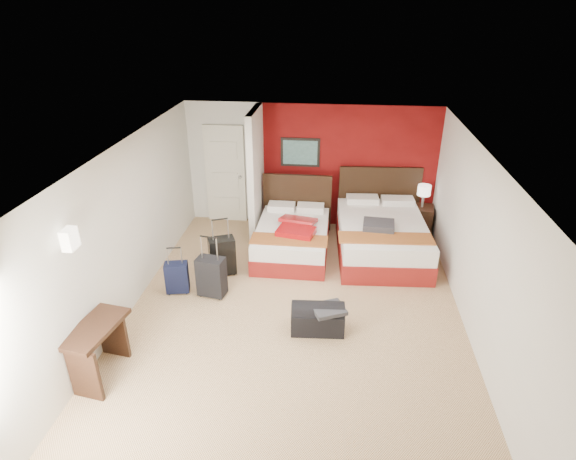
# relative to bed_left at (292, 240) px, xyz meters

# --- Properties ---
(ground) EXTENTS (6.50, 6.50, 0.00)m
(ground) POSITION_rel_bed_left_xyz_m (0.22, -1.85, -0.28)
(ground) COLOR #D8B485
(ground) RESTS_ON ground
(room_walls) EXTENTS (5.02, 6.52, 2.50)m
(room_walls) POSITION_rel_bed_left_xyz_m (-1.18, -0.43, 0.98)
(room_walls) COLOR silver
(room_walls) RESTS_ON ground
(red_accent_panel) EXTENTS (3.50, 0.04, 2.50)m
(red_accent_panel) POSITION_rel_bed_left_xyz_m (0.97, 1.38, 0.97)
(red_accent_panel) COLOR maroon
(red_accent_panel) RESTS_ON ground
(partition_wall) EXTENTS (0.12, 1.20, 2.50)m
(partition_wall) POSITION_rel_bed_left_xyz_m (-0.78, 0.76, 0.97)
(partition_wall) COLOR silver
(partition_wall) RESTS_ON ground
(entry_door) EXTENTS (0.82, 0.06, 2.05)m
(entry_door) POSITION_rel_bed_left_xyz_m (-1.53, 1.35, 0.75)
(entry_door) COLOR silver
(entry_door) RESTS_ON ground
(bed_left) EXTENTS (1.31, 1.86, 0.56)m
(bed_left) POSITION_rel_bed_left_xyz_m (0.00, 0.00, 0.00)
(bed_left) COLOR white
(bed_left) RESTS_ON ground
(bed_right) EXTENTS (1.68, 2.31, 0.67)m
(bed_right) POSITION_rel_bed_left_xyz_m (1.64, 0.14, 0.05)
(bed_right) COLOR white
(bed_right) RESTS_ON ground
(red_suitcase_open) EXTENTS (0.81, 1.00, 0.11)m
(red_suitcase_open) POSITION_rel_bed_left_xyz_m (0.10, -0.10, 0.33)
(red_suitcase_open) COLOR #A90E11
(red_suitcase_open) RESTS_ON bed_left
(jacket_bundle) EXTENTS (0.57, 0.47, 0.13)m
(jacket_bundle) POSITION_rel_bed_left_xyz_m (1.54, -0.16, 0.45)
(jacket_bundle) COLOR #3C3C41
(jacket_bundle) RESTS_ON bed_right
(nightstand) EXTENTS (0.50, 0.50, 0.63)m
(nightstand) POSITION_rel_bed_left_xyz_m (2.45, 1.01, 0.03)
(nightstand) COLOR black
(nightstand) RESTS_ON ground
(table_lamp) EXTENTS (0.31, 0.31, 0.45)m
(table_lamp) POSITION_rel_bed_left_xyz_m (2.45, 1.01, 0.57)
(table_lamp) COLOR silver
(table_lamp) RESTS_ON nightstand
(suitcase_black) EXTENTS (0.51, 0.42, 0.65)m
(suitcase_black) POSITION_rel_bed_left_xyz_m (-1.11, -0.86, 0.05)
(suitcase_black) COLOR black
(suitcase_black) RESTS_ON ground
(suitcase_charcoal) EXTENTS (0.47, 0.34, 0.64)m
(suitcase_charcoal) POSITION_rel_bed_left_xyz_m (-1.13, -1.52, 0.04)
(suitcase_charcoal) COLOR black
(suitcase_charcoal) RESTS_ON ground
(suitcase_navy) EXTENTS (0.40, 0.29, 0.50)m
(suitcase_navy) POSITION_rel_bed_left_xyz_m (-1.71, -1.50, -0.03)
(suitcase_navy) COLOR black
(suitcase_navy) RESTS_ON ground
(duffel_bag) EXTENTS (0.77, 0.44, 0.38)m
(duffel_bag) POSITION_rel_bed_left_xyz_m (0.59, -2.23, -0.09)
(duffel_bag) COLOR black
(duffel_bag) RESTS_ON ground
(jacket_draped) EXTENTS (0.54, 0.51, 0.06)m
(jacket_draped) POSITION_rel_bed_left_xyz_m (0.74, -2.28, 0.13)
(jacket_draped) COLOR #333338
(jacket_draped) RESTS_ON duffel_bag
(desk) EXTENTS (0.59, 0.96, 0.75)m
(desk) POSITION_rel_bed_left_xyz_m (-2.06, -3.42, 0.10)
(desk) COLOR #321B10
(desk) RESTS_ON ground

